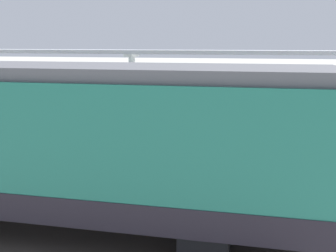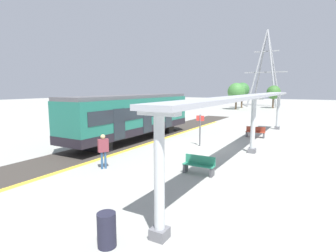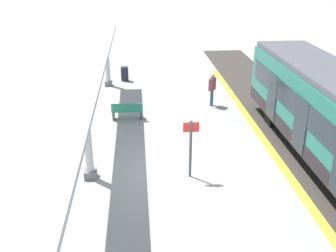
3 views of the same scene
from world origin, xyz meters
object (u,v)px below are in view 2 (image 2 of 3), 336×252
bench_mid_platform (199,165)px  trash_bin (107,230)px  canopy_pillar_second (253,125)px  bench_near_end (255,132)px  canopy_pillar_nearest (159,176)px  canopy_pillar_third (278,111)px  platform_info_sign (200,127)px  passenger_waiting_near_edge (103,147)px  train_near_carriage (133,116)px

bench_mid_platform → trash_bin: 6.54m
canopy_pillar_second → bench_near_end: bearing=99.7°
canopy_pillar_nearest → bench_near_end: (-0.95, 16.53, -1.31)m
canopy_pillar_third → platform_info_sign: 11.33m
canopy_pillar_third → platform_info_sign: bearing=-108.4°
bench_near_end → passenger_waiting_near_edge: bearing=-110.7°
bench_near_end → platform_info_sign: 6.03m
canopy_pillar_nearest → passenger_waiting_near_edge: canopy_pillar_nearest is taller
bench_mid_platform → passenger_waiting_near_edge: passenger_waiting_near_edge is taller
platform_info_sign → canopy_pillar_third: bearing=71.6°
canopy_pillar_third → canopy_pillar_second: bearing=-90.0°
canopy_pillar_second → passenger_waiting_near_edge: canopy_pillar_second is taller
canopy_pillar_second → trash_bin: 12.07m
bench_mid_platform → train_near_carriage: bearing=146.1°
canopy_pillar_third → trash_bin: (-0.98, -22.88, -1.30)m
bench_near_end → bench_mid_platform: size_ratio=1.01×
bench_mid_platform → passenger_waiting_near_edge: 4.78m
train_near_carriage → trash_bin: train_near_carriage is taller
train_near_carriage → bench_near_end: size_ratio=8.45×
bench_mid_platform → platform_info_sign: platform_info_sign is taller
bench_near_end → bench_mid_platform: bearing=-91.5°
bench_near_end → bench_mid_platform: (-0.29, -10.96, 0.00)m
canopy_pillar_third → bench_mid_platform: size_ratio=2.30×
bench_mid_platform → trash_bin: bearing=-87.7°
canopy_pillar_second → bench_mid_platform: (-1.24, -5.43, -1.31)m
passenger_waiting_near_edge → canopy_pillar_second: bearing=51.1°
canopy_pillar_second → bench_near_end: 5.77m
train_near_carriage → bench_mid_platform: (7.72, -5.18, -1.39)m
canopy_pillar_third → platform_info_sign: (-3.58, -10.74, -0.42)m
canopy_pillar_third → bench_near_end: size_ratio=2.27×
trash_bin → platform_info_sign: platform_info_sign is taller
canopy_pillar_nearest → canopy_pillar_second: same height
train_near_carriage → passenger_waiting_near_edge: size_ratio=7.34×
canopy_pillar_nearest → trash_bin: 1.89m
train_near_carriage → canopy_pillar_second: (8.96, 0.25, -0.08)m
train_near_carriage → canopy_pillar_second: 8.96m
bench_near_end → platform_info_sign: platform_info_sign is taller
canopy_pillar_second → canopy_pillar_third: size_ratio=1.00×
bench_mid_platform → canopy_pillar_third: bearing=85.7°
canopy_pillar_second → bench_near_end: size_ratio=2.27×
train_near_carriage → canopy_pillar_nearest: (8.96, -10.75, -0.08)m
canopy_pillar_second → passenger_waiting_near_edge: size_ratio=1.97×
platform_info_sign → passenger_waiting_near_edge: 7.54m
bench_mid_platform → bench_near_end: bearing=88.5°
canopy_pillar_third → bench_mid_platform: canopy_pillar_third is taller
canopy_pillar_second → bench_mid_platform: size_ratio=2.30×
trash_bin → bench_near_end: bearing=89.9°
canopy_pillar_second → train_near_carriage: bearing=-178.4°
train_near_carriage → canopy_pillar_third: bearing=51.3°
trash_bin → passenger_waiting_near_edge: passenger_waiting_near_edge is taller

